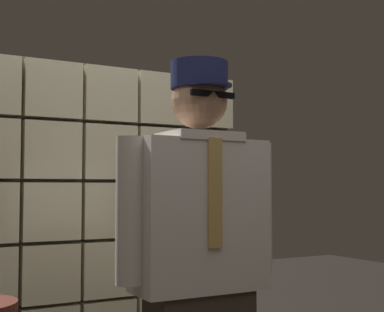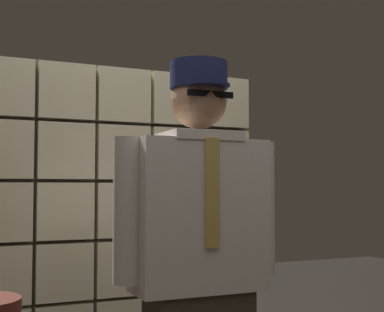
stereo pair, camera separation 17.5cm
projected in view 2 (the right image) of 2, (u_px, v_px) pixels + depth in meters
glass_block_wall at (122, 239)px, 3.01m from camera, size 1.59×0.10×1.90m
standing_person at (198, 272)px, 2.11m from camera, size 0.67×0.28×1.70m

